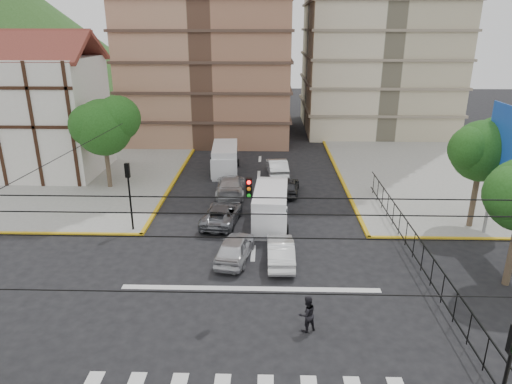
{
  "coord_description": "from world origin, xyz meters",
  "views": [
    {
      "loc": [
        0.82,
        -18.62,
        12.39
      ],
      "look_at": [
        0.18,
        4.42,
        4.0
      ],
      "focal_mm": 32.0,
      "sensor_mm": 36.0,
      "label": 1
    }
  ],
  "objects_px": {
    "traffic_light_se": "(508,368)",
    "car_silver_front_left": "(235,248)",
    "van_left_lane": "(225,160)",
    "pedestrian_crosswalk": "(307,314)",
    "car_white_front_right": "(280,251)",
    "van_right_lane": "(271,209)",
    "traffic_light_nw": "(129,186)"
  },
  "relations": [
    {
      "from": "van_left_lane",
      "to": "car_silver_front_left",
      "type": "distance_m",
      "value": 16.15
    },
    {
      "from": "traffic_light_nw",
      "to": "pedestrian_crosswalk",
      "type": "bearing_deg",
      "value": -43.65
    },
    {
      "from": "van_left_lane",
      "to": "car_white_front_right",
      "type": "xyz_separation_m",
      "value": [
        4.57,
        -16.29,
        -0.51
      ]
    },
    {
      "from": "van_left_lane",
      "to": "pedestrian_crosswalk",
      "type": "height_order",
      "value": "van_left_lane"
    },
    {
      "from": "traffic_light_nw",
      "to": "pedestrian_crosswalk",
      "type": "distance_m",
      "value": 14.47
    },
    {
      "from": "van_right_lane",
      "to": "van_left_lane",
      "type": "bearing_deg",
      "value": 112.46
    },
    {
      "from": "traffic_light_se",
      "to": "van_left_lane",
      "type": "xyz_separation_m",
      "value": [
        -10.83,
        28.09,
        -1.91
      ]
    },
    {
      "from": "van_right_lane",
      "to": "pedestrian_crosswalk",
      "type": "xyz_separation_m",
      "value": [
        1.53,
        -10.99,
        -0.35
      ]
    },
    {
      "from": "van_left_lane",
      "to": "van_right_lane",
      "type": "bearing_deg",
      "value": -74.09
    },
    {
      "from": "traffic_light_nw",
      "to": "car_white_front_right",
      "type": "relative_size",
      "value": 1.06
    },
    {
      "from": "traffic_light_nw",
      "to": "car_white_front_right",
      "type": "bearing_deg",
      "value": -22.1
    },
    {
      "from": "van_right_lane",
      "to": "pedestrian_crosswalk",
      "type": "bearing_deg",
      "value": -79.12
    },
    {
      "from": "van_right_lane",
      "to": "van_left_lane",
      "type": "distance_m",
      "value": 12.06
    },
    {
      "from": "traffic_light_se",
      "to": "traffic_light_nw",
      "type": "xyz_separation_m",
      "value": [
        -15.6,
        15.6,
        0.0
      ]
    },
    {
      "from": "traffic_light_se",
      "to": "car_white_front_right",
      "type": "bearing_deg",
      "value": 117.91
    },
    {
      "from": "pedestrian_crosswalk",
      "to": "traffic_light_se",
      "type": "bearing_deg",
      "value": 104.62
    },
    {
      "from": "van_left_lane",
      "to": "pedestrian_crosswalk",
      "type": "bearing_deg",
      "value": -79.63
    },
    {
      "from": "traffic_light_nw",
      "to": "car_silver_front_left",
      "type": "height_order",
      "value": "traffic_light_nw"
    },
    {
      "from": "traffic_light_nw",
      "to": "car_silver_front_left",
      "type": "xyz_separation_m",
      "value": [
        6.79,
        -3.52,
        -2.4
      ]
    },
    {
      "from": "car_silver_front_left",
      "to": "pedestrian_crosswalk",
      "type": "distance_m",
      "value": 7.26
    },
    {
      "from": "van_right_lane",
      "to": "car_white_front_right",
      "type": "bearing_deg",
      "value": -80.77
    },
    {
      "from": "car_silver_front_left",
      "to": "car_white_front_right",
      "type": "relative_size",
      "value": 1.01
    },
    {
      "from": "traffic_light_se",
      "to": "van_left_lane",
      "type": "relative_size",
      "value": 0.79
    },
    {
      "from": "van_right_lane",
      "to": "car_white_front_right",
      "type": "xyz_separation_m",
      "value": [
        0.54,
        -4.92,
        -0.49
      ]
    },
    {
      "from": "traffic_light_se",
      "to": "traffic_light_nw",
      "type": "height_order",
      "value": "same"
    },
    {
      "from": "traffic_light_nw",
      "to": "pedestrian_crosswalk",
      "type": "relative_size",
      "value": 2.64
    },
    {
      "from": "car_silver_front_left",
      "to": "pedestrian_crosswalk",
      "type": "relative_size",
      "value": 2.53
    },
    {
      "from": "van_left_lane",
      "to": "car_white_front_right",
      "type": "distance_m",
      "value": 16.92
    },
    {
      "from": "traffic_light_nw",
      "to": "car_silver_front_left",
      "type": "relative_size",
      "value": 1.05
    },
    {
      "from": "traffic_light_se",
      "to": "car_silver_front_left",
      "type": "bearing_deg",
      "value": 126.1
    },
    {
      "from": "van_left_lane",
      "to": "pedestrian_crosswalk",
      "type": "relative_size",
      "value": 3.36
    },
    {
      "from": "van_left_lane",
      "to": "car_white_front_right",
      "type": "height_order",
      "value": "van_left_lane"
    }
  ]
}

